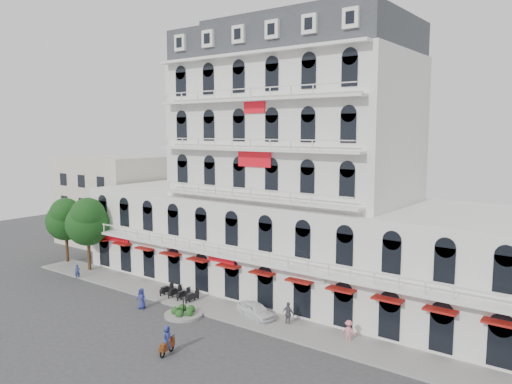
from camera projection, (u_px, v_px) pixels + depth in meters
name	position (u px, v px, depth m)	size (l,w,h in m)	color
ground	(153.00, 351.00, 35.15)	(120.00, 120.00, 0.00)	#38383A
sidewalk	(234.00, 312.00, 42.31)	(53.00, 4.00, 0.16)	gray
main_building	(292.00, 187.00, 48.26)	(45.00, 15.00, 25.80)	silver
flank_building_west	(114.00, 200.00, 68.11)	(14.00, 10.00, 12.00)	beige
traffic_island	(184.00, 313.00, 41.67)	(3.20, 3.20, 1.60)	gray
parked_scooter_row	(179.00, 299.00, 45.92)	(4.40, 1.80, 1.10)	black
tree_west_outer	(66.00, 218.00, 57.81)	(4.50, 4.48, 7.76)	#382314
tree_west_inner	(88.00, 220.00, 54.41)	(4.76, 4.76, 8.25)	#382314
parked_car	(256.00, 311.00, 41.15)	(1.56, 3.88, 1.32)	white
rider_east	(167.00, 340.00, 34.45)	(0.69, 1.68, 2.09)	brown
pedestrian_left	(141.00, 298.00, 43.36)	(0.89, 0.58, 1.82)	navy
pedestrian_mid	(288.00, 314.00, 39.54)	(1.13, 0.47, 1.93)	#55545B
pedestrian_right	(349.00, 331.00, 36.44)	(1.08, 0.62, 1.67)	#E27884
pedestrian_far	(77.00, 272.00, 52.04)	(0.55, 0.36, 1.52)	navy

